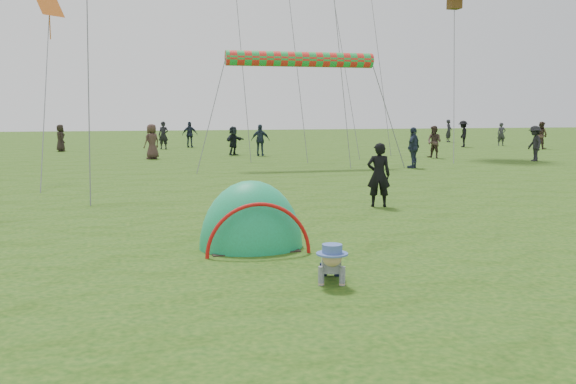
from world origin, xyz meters
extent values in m
plane|color=#153D0E|center=(0.00, 0.00, 0.00)|extent=(140.00, 140.00, 0.00)
ellipsoid|color=#1C8A4D|center=(-1.75, 2.21, 0.00)|extent=(1.87, 1.54, 2.42)
imported|color=black|center=(2.35, 6.21, 0.82)|extent=(0.68, 0.55, 1.64)
imported|color=black|center=(20.38, 35.93, 0.86)|extent=(0.75, 0.73, 1.73)
imported|color=#44322D|center=(11.55, 21.10, 0.83)|extent=(0.94, 1.01, 1.65)
imported|color=#20283A|center=(0.35, 33.78, 0.85)|extent=(1.07, 0.66, 1.70)
imported|color=black|center=(15.30, 18.08, 0.85)|extent=(0.82, 1.20, 1.71)
imported|color=black|center=(-7.56, 31.58, 0.80)|extent=(0.76, 0.92, 1.60)
imported|color=black|center=(1.91, 25.80, 0.79)|extent=(1.37, 1.35, 1.58)
imported|color=#2F2F34|center=(21.47, 30.50, 0.80)|extent=(0.65, 0.50, 1.59)
imported|color=#423029|center=(21.71, 26.45, 0.86)|extent=(0.88, 1.00, 1.73)
imported|color=#222F40|center=(3.23, 24.91, 0.85)|extent=(1.07, 0.73, 1.69)
imported|color=black|center=(18.00, 29.59, 0.88)|extent=(1.04, 1.30, 1.76)
imported|color=#432E2A|center=(-2.53, 24.13, 0.88)|extent=(1.03, 0.94, 1.76)
imported|color=black|center=(-1.46, 32.38, 0.87)|extent=(0.74, 0.62, 1.74)
imported|color=#263148|center=(7.98, 16.05, 0.87)|extent=(1.04, 0.99, 1.74)
cylinder|color=red|center=(3.50, 17.83, 4.60)|extent=(6.44, 0.64, 0.64)
plane|color=orange|center=(-6.38, 16.28, 6.24)|extent=(1.05, 1.05, 0.86)
camera|label=1|loc=(-3.93, -8.94, 2.46)|focal=40.00mm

